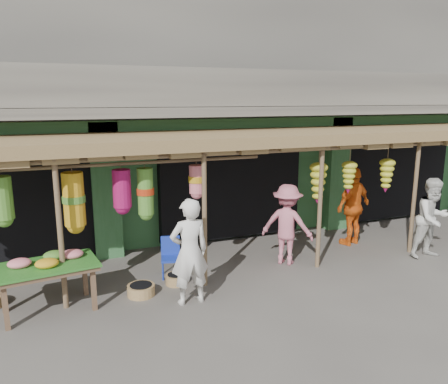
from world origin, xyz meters
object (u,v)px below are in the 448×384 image
object	(u,v)px
person_vendor	(353,206)
person_shopper	(287,224)
person_front	(189,252)
person_right	(432,218)
blue_chair	(171,254)
flower_table	(47,267)

from	to	relation	value
person_vendor	person_shopper	bearing A→B (deg)	-2.16
person_front	person_right	distance (m)	5.63
blue_chair	person_vendor	distance (m)	4.62
person_right	person_shopper	bearing A→B (deg)	165.56
blue_chair	person_shopper	size ratio (longest dim) A/B	0.46
person_vendor	person_front	bearing A→B (deg)	2.62
person_right	person_vendor	world-z (taller)	person_vendor
blue_chair	person_right	size ratio (longest dim) A/B	0.44
person_front	person_shopper	world-z (taller)	person_front
person_front	blue_chair	bearing A→B (deg)	-92.81
person_right	person_vendor	distance (m)	1.74
flower_table	person_vendor	world-z (taller)	person_vendor
person_front	person_vendor	distance (m)	4.84
flower_table	person_right	xyz separation A→B (m)	(7.89, -0.42, 0.13)
flower_table	person_right	bearing A→B (deg)	-11.15
flower_table	person_front	distance (m)	2.34
person_front	person_shopper	size ratio (longest dim) A/B	1.08
person_front	person_right	size ratio (longest dim) A/B	1.04
person_vendor	person_shopper	distance (m)	2.17
flower_table	person_shopper	distance (m)	4.76
blue_chair	person_shopper	bearing A→B (deg)	7.67
person_vendor	blue_chair	bearing A→B (deg)	-12.82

